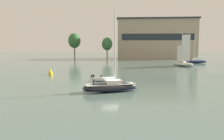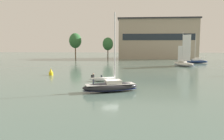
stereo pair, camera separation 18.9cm
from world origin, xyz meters
name	(u,v)px [view 2 (the right image)]	position (x,y,z in m)	size (l,w,h in m)	color
ground_plane	(110,92)	(0.00, 0.00, 0.00)	(400.00, 400.00, 0.00)	slate
waterfront_building	(157,39)	(17.76, 91.98, 11.03)	(43.36, 16.38, 21.99)	tan
tree_shore_left	(126,44)	(0.68, 87.25, 8.23)	(5.71, 5.71, 11.75)	#4C3828
tree_shore_center	(75,41)	(-27.99, 88.49, 9.89)	(6.87, 6.87, 14.13)	brown
tree_shore_right	(108,44)	(-9.00, 83.30, 8.03)	(5.57, 5.57, 11.47)	#4C3828
sailboat_main	(110,86)	(0.02, 0.01, 0.82)	(9.09, 5.34, 12.07)	#232328
sailboat_moored_mid_channel	(183,63)	(21.42, 44.11, 0.96)	(6.83, 8.51, 11.88)	white
sailboat_moored_outer_mooring	(196,61)	(29.89, 58.20, 0.82)	(8.85, 2.82, 12.03)	navy
motor_tender	(100,79)	(-3.04, 9.69, 0.43)	(3.70, 2.25, 1.33)	silver
channel_buoy	(51,72)	(-16.02, 17.65, 0.72)	(1.00, 1.00, 1.83)	yellow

